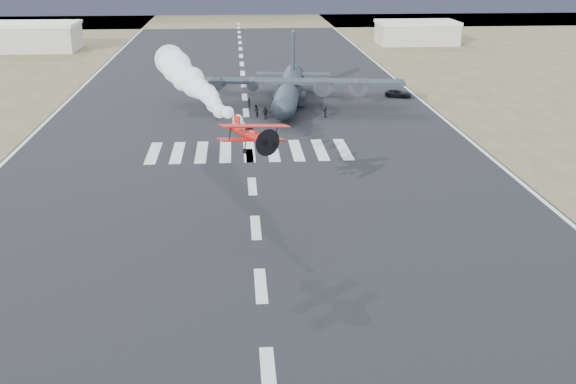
{
  "coord_description": "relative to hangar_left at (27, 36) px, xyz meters",
  "views": [
    {
      "loc": [
        -1.6,
        -37.95,
        24.82
      ],
      "look_at": [
        2.86,
        22.25,
        4.0
      ],
      "focal_mm": 45.0,
      "sensor_mm": 36.0,
      "label": 1
    }
  ],
  "objects": [
    {
      "name": "smoke_trail",
      "position": [
        43.26,
        -88.6,
        5.84
      ],
      "size": [
        12.31,
        40.4,
        4.24
      ],
      "rotation": [
        0.0,
        0.0,
        0.25
      ],
      "color": "white"
    },
    {
      "name": "crew_g",
      "position": [
        57.86,
        -75.36,
        -2.63
      ],
      "size": [
        0.73,
        0.71,
        1.56
      ],
      "primitive_type": "imported",
      "rotation": [
        0.0,
        0.0,
        2.52
      ],
      "color": "black",
      "rests_on": "ground"
    },
    {
      "name": "crew_e",
      "position": [
        56.72,
        -77.08,
        -2.5
      ],
      "size": [
        0.81,
        1.01,
        1.81
      ],
      "primitive_type": "imported",
      "rotation": [
        0.0,
        0.0,
        1.91
      ],
      "color": "black",
      "rests_on": "ground"
    },
    {
      "name": "scrub_far",
      "position": [
        52.0,
        85.0,
        -3.41
      ],
      "size": [
        500.0,
        80.0,
        0.0
      ],
      "primitive_type": "cube",
      "color": "brown",
      "rests_on": "ground"
    },
    {
      "name": "support_vehicle",
      "position": [
        78.24,
        -62.86,
        -2.78
      ],
      "size": [
        4.95,
        3.62,
        1.25
      ],
      "primitive_type": "imported",
      "rotation": [
        0.0,
        0.0,
        1.19
      ],
      "color": "black",
      "rests_on": "ground"
    },
    {
      "name": "crew_f",
      "position": [
        63.87,
        -77.06,
        -2.55
      ],
      "size": [
        0.81,
        1.67,
        1.72
      ],
      "primitive_type": "imported",
      "rotation": [
        0.0,
        0.0,
        4.9
      ],
      "color": "black",
      "rests_on": "ground"
    },
    {
      "name": "crew_b",
      "position": [
        56.35,
        -76.27,
        -2.48
      ],
      "size": [
        0.77,
        1.01,
        1.85
      ],
      "primitive_type": "imported",
      "rotation": [
        0.0,
        0.0,
        4.98
      ],
      "color": "black",
      "rests_on": "ground"
    },
    {
      "name": "crew_d",
      "position": [
        54.82,
        -77.47,
        -2.48
      ],
      "size": [
        1.22,
        0.98,
        1.85
      ],
      "primitive_type": "imported",
      "rotation": [
        0.0,
        0.0,
        5.82
      ],
      "color": "black",
      "rests_on": "ground"
    },
    {
      "name": "crew_h",
      "position": [
        53.46,
        -75.97,
        -2.47
      ],
      "size": [
        0.94,
        1.07,
        1.88
      ],
      "primitive_type": "imported",
      "rotation": [
        0.0,
        0.0,
        4.2
      ],
      "color": "black",
      "rests_on": "ground"
    },
    {
      "name": "hangar_right",
      "position": [
        98.0,
        5.0,
        -0.4
      ],
      "size": [
        20.5,
        12.5,
        5.9
      ],
      "color": "#A49F92",
      "rests_on": "ground"
    },
    {
      "name": "transport_aircraft",
      "position": [
        59.16,
        -67.45,
        -0.67
      ],
      "size": [
        36.86,
        30.25,
        10.64
      ],
      "rotation": [
        0.0,
        0.0,
        -0.14
      ],
      "color": "#1D252B",
      "rests_on": "ground"
    },
    {
      "name": "runway_markings",
      "position": [
        52.0,
        -85.0,
        -3.4
      ],
      "size": [
        60.0,
        260.0,
        0.01
      ],
      "primitive_type": null,
      "color": "silver",
      "rests_on": "ground"
    },
    {
      "name": "crew_a",
      "position": [
        52.53,
        -70.9,
        -2.48
      ],
      "size": [
        0.85,
        0.87,
        1.85
      ],
      "primitive_type": "imported",
      "rotation": [
        0.0,
        0.0,
        4.07
      ],
      "color": "black",
      "rests_on": "ground"
    },
    {
      "name": "hangar_left",
      "position": [
        0.0,
        0.0,
        0.0
      ],
      "size": [
        24.5,
        14.5,
        6.7
      ],
      "color": "#A49F92",
      "rests_on": "ground"
    },
    {
      "name": "aerobatic_biplane",
      "position": [
        51.7,
        -121.2,
        5.53
      ],
      "size": [
        6.75,
        6.27,
        2.99
      ],
      "rotation": [
        0.0,
        0.14,
        0.25
      ],
      "color": "red"
    },
    {
      "name": "ground",
      "position": [
        52.0,
        -145.0,
        -3.41
      ],
      "size": [
        500.0,
        500.0,
        0.0
      ],
      "primitive_type": "plane",
      "color": "black",
      "rests_on": "ground"
    },
    {
      "name": "crew_c",
      "position": [
        47.45,
        -77.05,
        -2.52
      ],
      "size": [
        0.91,
        1.26,
        1.78
      ],
      "primitive_type": "imported",
      "rotation": [
        0.0,
        0.0,
        4.35
      ],
      "color": "black",
      "rests_on": "ground"
    }
  ]
}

